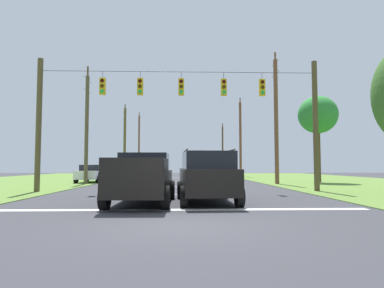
{
  "coord_description": "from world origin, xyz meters",
  "views": [
    {
      "loc": [
        0.07,
        -8.29,
        1.45
      ],
      "look_at": [
        0.63,
        8.72,
        2.55
      ],
      "focal_mm": 31.43,
      "sensor_mm": 36.0,
      "label": 1
    }
  ],
  "objects_px": {
    "suv_black": "(206,175)",
    "tree_roadside_far_right": "(318,115)",
    "utility_pole_distant_left": "(139,144)",
    "utility_pole_distant_right": "(125,141)",
    "utility_pole_near_left": "(223,148)",
    "distant_car_crossing_white": "(92,173)",
    "pickup_truck": "(143,178)",
    "utility_pole_mid_right": "(276,118)",
    "utility_pole_far_right": "(240,138)",
    "overhead_signal_span": "(180,116)",
    "utility_pole_far_left": "(87,126)"
  },
  "relations": [
    {
      "from": "tree_roadside_far_right",
      "to": "utility_pole_mid_right",
      "type": "bearing_deg",
      "value": -153.79
    },
    {
      "from": "utility_pole_distant_left",
      "to": "utility_pole_distant_right",
      "type": "bearing_deg",
      "value": -89.7
    },
    {
      "from": "utility_pole_distant_right",
      "to": "utility_pole_distant_left",
      "type": "distance_m",
      "value": 15.85
    },
    {
      "from": "pickup_truck",
      "to": "utility_pole_near_left",
      "type": "distance_m",
      "value": 48.9
    },
    {
      "from": "overhead_signal_span",
      "to": "utility_pole_mid_right",
      "type": "bearing_deg",
      "value": 44.33
    },
    {
      "from": "utility_pole_distant_right",
      "to": "tree_roadside_far_right",
      "type": "xyz_separation_m",
      "value": [
        19.32,
        -16.65,
        1.0
      ]
    },
    {
      "from": "overhead_signal_span",
      "to": "suv_black",
      "type": "distance_m",
      "value": 6.38
    },
    {
      "from": "utility_pole_mid_right",
      "to": "utility_pole_far_right",
      "type": "height_order",
      "value": "utility_pole_far_right"
    },
    {
      "from": "utility_pole_distant_left",
      "to": "utility_pole_far_left",
      "type": "bearing_deg",
      "value": -89.81
    },
    {
      "from": "utility_pole_distant_right",
      "to": "utility_pole_distant_left",
      "type": "bearing_deg",
      "value": 90.3
    },
    {
      "from": "utility_pole_far_right",
      "to": "utility_pole_distant_right",
      "type": "height_order",
      "value": "utility_pole_far_right"
    },
    {
      "from": "suv_black",
      "to": "utility_pole_mid_right",
      "type": "relative_size",
      "value": 0.46
    },
    {
      "from": "utility_pole_far_left",
      "to": "tree_roadside_far_right",
      "type": "xyz_separation_m",
      "value": [
        19.29,
        1.55,
        1.2
      ]
    },
    {
      "from": "utility_pole_distant_right",
      "to": "distant_car_crossing_white",
      "type": "bearing_deg",
      "value": -90.38
    },
    {
      "from": "suv_black",
      "to": "utility_pole_distant_left",
      "type": "xyz_separation_m",
      "value": [
        -8.63,
        47.45,
        4.35
      ]
    },
    {
      "from": "suv_black",
      "to": "tree_roadside_far_right",
      "type": "height_order",
      "value": "tree_roadside_far_right"
    },
    {
      "from": "pickup_truck",
      "to": "utility_pole_far_right",
      "type": "xyz_separation_m",
      "value": [
        9.41,
        31.44,
        4.15
      ]
    },
    {
      "from": "utility_pole_far_left",
      "to": "utility_pole_distant_left",
      "type": "height_order",
      "value": "utility_pole_distant_left"
    },
    {
      "from": "utility_pole_near_left",
      "to": "utility_pole_distant_left",
      "type": "height_order",
      "value": "utility_pole_distant_left"
    },
    {
      "from": "tree_roadside_far_right",
      "to": "distant_car_crossing_white",
      "type": "bearing_deg",
      "value": 177.18
    },
    {
      "from": "utility_pole_far_left",
      "to": "utility_pole_distant_left",
      "type": "bearing_deg",
      "value": 90.19
    },
    {
      "from": "distant_car_crossing_white",
      "to": "utility_pole_mid_right",
      "type": "height_order",
      "value": "utility_pole_mid_right"
    },
    {
      "from": "utility_pole_far_right",
      "to": "utility_pole_near_left",
      "type": "relative_size",
      "value": 1.14
    },
    {
      "from": "utility_pole_near_left",
      "to": "tree_roadside_far_right",
      "type": "xyz_separation_m",
      "value": [
        4.19,
        -32.67,
        1.2
      ]
    },
    {
      "from": "utility_pole_mid_right",
      "to": "utility_pole_distant_left",
      "type": "distance_m",
      "value": 37.75
    },
    {
      "from": "suv_black",
      "to": "distant_car_crossing_white",
      "type": "bearing_deg",
      "value": 118.53
    },
    {
      "from": "distant_car_crossing_white",
      "to": "tree_roadside_far_right",
      "type": "relative_size",
      "value": 0.59
    },
    {
      "from": "utility_pole_mid_right",
      "to": "overhead_signal_span",
      "type": "bearing_deg",
      "value": -135.67
    },
    {
      "from": "utility_pole_far_left",
      "to": "utility_pole_distant_right",
      "type": "relative_size",
      "value": 0.97
    },
    {
      "from": "overhead_signal_span",
      "to": "utility_pole_near_left",
      "type": "xyz_separation_m",
      "value": [
        7.67,
        42.21,
        0.36
      ]
    },
    {
      "from": "utility_pole_distant_right",
      "to": "utility_pole_far_right",
      "type": "bearing_deg",
      "value": -1.64
    },
    {
      "from": "distant_car_crossing_white",
      "to": "utility_pole_near_left",
      "type": "xyz_separation_m",
      "value": [
        15.23,
        31.72,
        3.81
      ]
    },
    {
      "from": "utility_pole_mid_right",
      "to": "utility_pole_distant_left",
      "type": "bearing_deg",
      "value": 113.7
    },
    {
      "from": "suv_black",
      "to": "utility_pole_distant_left",
      "type": "relative_size",
      "value": 0.44
    },
    {
      "from": "utility_pole_near_left",
      "to": "tree_roadside_far_right",
      "type": "relative_size",
      "value": 1.24
    },
    {
      "from": "overhead_signal_span",
      "to": "utility_pole_far_left",
      "type": "relative_size",
      "value": 1.69
    },
    {
      "from": "overhead_signal_span",
      "to": "tree_roadside_far_right",
      "type": "relative_size",
      "value": 2.13
    },
    {
      "from": "pickup_truck",
      "to": "utility_pole_near_left",
      "type": "bearing_deg",
      "value": 79.29
    },
    {
      "from": "overhead_signal_span",
      "to": "utility_pole_far_right",
      "type": "bearing_deg",
      "value": 72.69
    },
    {
      "from": "utility_pole_mid_right",
      "to": "utility_pole_near_left",
      "type": "xyz_separation_m",
      "value": [
        0.04,
        34.76,
        -0.61
      ]
    },
    {
      "from": "utility_pole_near_left",
      "to": "utility_pole_distant_left",
      "type": "relative_size",
      "value": 0.83
    },
    {
      "from": "overhead_signal_span",
      "to": "distant_car_crossing_white",
      "type": "height_order",
      "value": "overhead_signal_span"
    },
    {
      "from": "utility_pole_far_right",
      "to": "utility_pole_near_left",
      "type": "height_order",
      "value": "utility_pole_far_right"
    },
    {
      "from": "distant_car_crossing_white",
      "to": "overhead_signal_span",
      "type": "bearing_deg",
      "value": -54.23
    },
    {
      "from": "distant_car_crossing_white",
      "to": "tree_roadside_far_right",
      "type": "xyz_separation_m",
      "value": [
        19.42,
        -0.96,
        5.0
      ]
    },
    {
      "from": "utility_pole_mid_right",
      "to": "tree_roadside_far_right",
      "type": "height_order",
      "value": "utility_pole_mid_right"
    },
    {
      "from": "utility_pole_far_right",
      "to": "utility_pole_distant_left",
      "type": "xyz_separation_m",
      "value": [
        -15.56,
        16.28,
        0.29
      ]
    },
    {
      "from": "utility_pole_mid_right",
      "to": "utility_pole_distant_right",
      "type": "height_order",
      "value": "utility_pole_mid_right"
    },
    {
      "from": "utility_pole_mid_right",
      "to": "pickup_truck",
      "type": "bearing_deg",
      "value": -124.43
    },
    {
      "from": "distant_car_crossing_white",
      "to": "utility_pole_far_left",
      "type": "bearing_deg",
      "value": -86.93
    }
  ]
}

